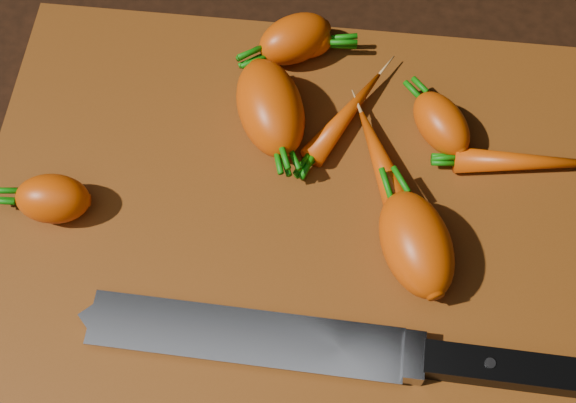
# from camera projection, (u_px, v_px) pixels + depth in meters

# --- Properties ---
(ground) EXTENTS (2.00, 2.00, 0.01)m
(ground) POSITION_uv_depth(u_px,v_px,m) (287.00, 232.00, 0.65)
(ground) COLOR black
(cutting_board) EXTENTS (0.50, 0.40, 0.01)m
(cutting_board) POSITION_uv_depth(u_px,v_px,m) (287.00, 226.00, 0.64)
(cutting_board) COLOR brown
(cutting_board) RESTS_ON ground
(carrot_0) EXTENTS (0.06, 0.04, 0.04)m
(carrot_0) POSITION_uv_depth(u_px,v_px,m) (53.00, 199.00, 0.63)
(carrot_0) COLOR #E54B04
(carrot_0) RESTS_ON cutting_board
(carrot_1) EXTENTS (0.08, 0.11, 0.05)m
(carrot_1) POSITION_uv_depth(u_px,v_px,m) (270.00, 108.00, 0.66)
(carrot_1) COLOR #E54B04
(carrot_1) RESTS_ON cutting_board
(carrot_2) EXTENTS (0.08, 0.10, 0.05)m
(carrot_2) POSITION_uv_depth(u_px,v_px,m) (416.00, 244.00, 0.60)
(carrot_2) COLOR #E54B04
(carrot_2) RESTS_ON cutting_board
(carrot_3) EXTENTS (0.08, 0.07, 0.04)m
(carrot_3) POSITION_uv_depth(u_px,v_px,m) (295.00, 39.00, 0.70)
(carrot_3) COLOR #E54B04
(carrot_3) RESTS_ON cutting_board
(carrot_4) EXTENTS (0.05, 0.04, 0.03)m
(carrot_4) POSITION_uv_depth(u_px,v_px,m) (302.00, 39.00, 0.70)
(carrot_4) COLOR #E54B04
(carrot_4) RESTS_ON cutting_board
(carrot_5) EXTENTS (0.07, 0.07, 0.04)m
(carrot_5) POSITION_uv_depth(u_px,v_px,m) (441.00, 124.00, 0.66)
(carrot_5) COLOR #E54B04
(carrot_5) RESTS_ON cutting_board
(carrot_6) EXTENTS (0.07, 0.10, 0.02)m
(carrot_6) POSITION_uv_depth(u_px,v_px,m) (346.00, 115.00, 0.67)
(carrot_6) COLOR #E54B04
(carrot_6) RESTS_ON cutting_board
(carrot_7) EXTENTS (0.12, 0.03, 0.02)m
(carrot_7) POSITION_uv_depth(u_px,v_px,m) (530.00, 162.00, 0.65)
(carrot_7) COLOR #E54B04
(carrot_7) RESTS_ON cutting_board
(carrot_8) EXTENTS (0.07, 0.11, 0.03)m
(carrot_8) POSITION_uv_depth(u_px,v_px,m) (383.00, 165.00, 0.65)
(carrot_8) COLOR #E54B04
(carrot_8) RESTS_ON cutting_board
(knife) EXTENTS (0.38, 0.05, 0.02)m
(knife) POSITION_uv_depth(u_px,v_px,m) (276.00, 340.00, 0.59)
(knife) COLOR gray
(knife) RESTS_ON cutting_board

